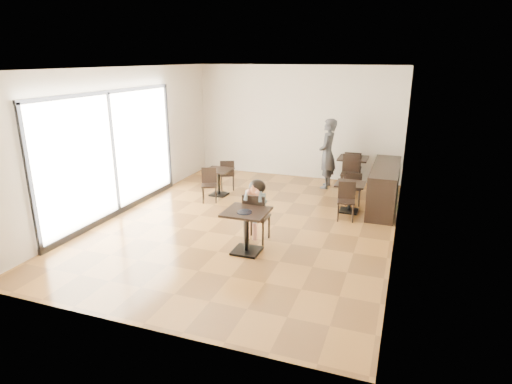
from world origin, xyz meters
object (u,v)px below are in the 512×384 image
at_px(cafe_table_left, 219,182).
at_px(chair_mid_b, 346,202).
at_px(cafe_table_back, 352,172).
at_px(child_chair, 257,217).
at_px(chair_mid_a, 353,188).
at_px(chair_back_a, 353,169).
at_px(cafe_table_mid, 350,197).
at_px(chair_left_a, 227,174).
at_px(adult_patron, 327,154).
at_px(chair_back_b, 350,174).
at_px(child_table, 247,232).
at_px(chair_left_b, 209,185).
at_px(child, 257,211).

distance_m(cafe_table_left, chair_mid_b, 3.39).
relative_size(cafe_table_left, cafe_table_back, 0.84).
xyz_separation_m(child_chair, chair_mid_a, (1.44, 2.80, -0.07)).
bearing_deg(chair_back_a, cafe_table_mid, 94.06).
height_order(child_chair, cafe_table_back, child_chair).
bearing_deg(chair_left_a, chair_mid_a, 153.65).
distance_m(adult_patron, chair_back_b, 0.83).
bearing_deg(chair_back_b, chair_mid_a, -78.71).
height_order(child_chair, cafe_table_left, child_chair).
relative_size(chair_mid_a, chair_left_a, 1.00).
bearing_deg(child_table, cafe_table_mid, 62.71).
distance_m(cafe_table_back, chair_mid_b, 2.59).
height_order(child_chair, chair_mid_b, child_chair).
bearing_deg(cafe_table_left, cafe_table_back, 31.71).
relative_size(child_table, cafe_table_back, 0.98).
relative_size(cafe_table_back, chair_left_b, 0.99).
height_order(child, chair_back_b, child).
bearing_deg(child_table, chair_left_b, 128.56).
bearing_deg(child, cafe_table_left, 128.56).
relative_size(child_chair, cafe_table_mid, 1.41).
relative_size(cafe_table_back, chair_left_a, 0.99).
height_order(child_chair, chair_left_a, child_chair).
relative_size(adult_patron, cafe_table_back, 2.29).
bearing_deg(cafe_table_mid, cafe_table_left, 178.03).
bearing_deg(chair_left_a, cafe_table_back, 179.42).
distance_m(child, chair_back_b, 3.93).
relative_size(child_chair, chair_back_a, 0.98).
relative_size(cafe_table_mid, chair_mid_a, 0.83).
bearing_deg(cafe_table_left, cafe_table_mid, -1.97).
bearing_deg(chair_back_b, cafe_table_left, -158.15).
bearing_deg(cafe_table_back, chair_left_b, -141.52).
relative_size(cafe_table_left, chair_mid_a, 0.83).
relative_size(adult_patron, chair_mid_a, 2.28).
relative_size(chair_mid_b, chair_back_a, 0.84).
bearing_deg(child_table, chair_back_a, 75.95).
xyz_separation_m(chair_mid_b, chair_left_a, (-3.33, 1.21, -0.00)).
relative_size(child, adult_patron, 0.65).
height_order(child, cafe_table_back, child).
bearing_deg(chair_left_b, cafe_table_mid, -16.92).
height_order(child_table, child, child).
distance_m(chair_mid_a, chair_left_b, 3.47).
bearing_deg(chair_mid_b, cafe_table_back, 87.05).
bearing_deg(chair_mid_a, chair_mid_b, 82.19).
xyz_separation_m(child_chair, chair_back_b, (1.22, 3.73, 0.01)).
height_order(child_table, cafe_table_mid, child_table).
distance_m(chair_mid_a, chair_left_a, 3.33).
relative_size(chair_left_a, chair_left_b, 1.00).
distance_m(cafe_table_back, chair_mid_a, 1.50).
distance_m(child_chair, chair_back_a, 4.51).
distance_m(cafe_table_mid, chair_mid_b, 0.55).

